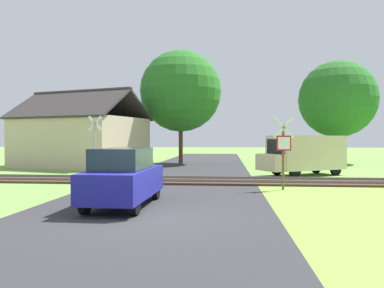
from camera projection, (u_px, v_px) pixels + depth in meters
The scene contains 10 objects.
ground_plane at pixel (140, 218), 9.74m from camera, with size 160.00×160.00×0.00m, color #6B9942.
road_asphalt at pixel (155, 204), 11.73m from camera, with size 7.19×80.00×0.01m, color #2D2D30.
rail_track at pixel (180, 181), 17.83m from camera, with size 60.00×2.60×0.22m.
stop_sign_near at pixel (283, 148), 14.99m from camera, with size 0.87×0.21×2.95m.
crossing_sign_far at pixel (95, 141), 20.49m from camera, with size 0.87×0.20×3.33m.
house at pixel (81, 140), 27.66m from camera, with size 10.16×8.81×5.69m.
tree_far at pixel (338, 99), 31.56m from camera, with size 6.46×6.46×8.65m.
tree_center at pixel (181, 91), 30.68m from camera, with size 6.66×6.66×9.30m.
mail_truck at pixel (304, 153), 21.00m from camera, with size 5.18×4.02×2.24m.
parked_car at pixel (124, 177), 11.41m from camera, with size 1.71×4.03×1.78m.
Camera 1 is at (2.25, -9.54, 2.06)m, focal length 35.00 mm.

